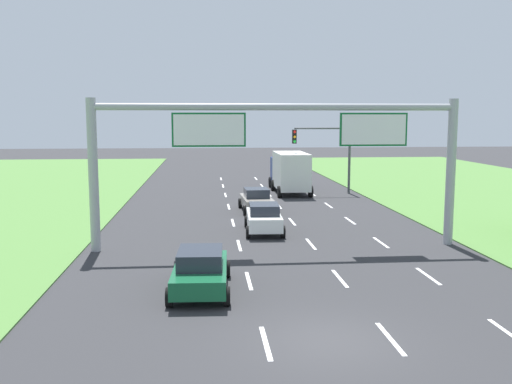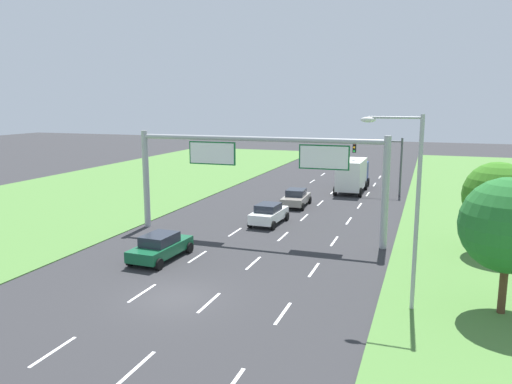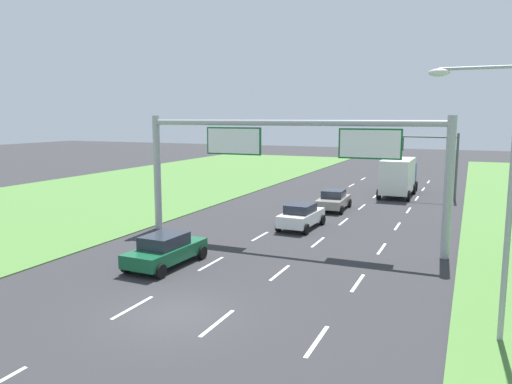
# 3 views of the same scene
# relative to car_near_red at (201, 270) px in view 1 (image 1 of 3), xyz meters

# --- Properties ---
(ground_plane) EXTENTS (200.00, 200.00, 0.00)m
(ground_plane) POSITION_rel_car_near_red_xyz_m (3.55, -4.88, -0.77)
(ground_plane) COLOR #2D2D30
(lane_dashes_inner_left) EXTENTS (0.14, 62.40, 0.01)m
(lane_dashes_inner_left) POSITION_rel_car_near_red_xyz_m (1.80, 7.12, -0.76)
(lane_dashes_inner_left) COLOR white
(lane_dashes_inner_left) RESTS_ON ground_plane
(lane_dashes_inner_right) EXTENTS (0.14, 62.40, 0.01)m
(lane_dashes_inner_right) POSITION_rel_car_near_red_xyz_m (5.30, 7.12, -0.76)
(lane_dashes_inner_right) COLOR white
(lane_dashes_inner_right) RESTS_ON ground_plane
(lane_dashes_slip) EXTENTS (0.14, 62.40, 0.01)m
(lane_dashes_slip) POSITION_rel_car_near_red_xyz_m (8.80, 7.12, -0.76)
(lane_dashes_slip) COLOR white
(lane_dashes_slip) RESTS_ON ground_plane
(car_near_red) EXTENTS (2.27, 4.53, 1.51)m
(car_near_red) POSITION_rel_car_near_red_xyz_m (0.00, 0.00, 0.00)
(car_near_red) COLOR #145633
(car_near_red) RESTS_ON ground_plane
(car_lead_silver) EXTENTS (2.16, 4.23, 1.56)m
(car_lead_silver) POSITION_rel_car_near_red_xyz_m (3.31, 10.13, 0.03)
(car_lead_silver) COLOR white
(car_lead_silver) RESTS_ON ground_plane
(car_mid_lane) EXTENTS (2.23, 4.28, 1.49)m
(car_mid_lane) POSITION_rel_car_near_red_xyz_m (3.56, 17.09, -0.02)
(car_mid_lane) COLOR gray
(car_mid_lane) RESTS_ON ground_plane
(box_truck) EXTENTS (2.71, 7.76, 3.31)m
(box_truck) POSITION_rel_car_near_red_xyz_m (7.08, 26.24, 1.00)
(box_truck) COLOR navy
(box_truck) RESTS_ON ground_plane
(sign_gantry) EXTENTS (17.24, 0.44, 7.00)m
(sign_gantry) POSITION_rel_car_near_red_xyz_m (3.69, 6.54, 4.13)
(sign_gantry) COLOR #9EA0A5
(sign_gantry) RESTS_ON ground_plane
(traffic_light_mast) EXTENTS (4.76, 0.49, 5.60)m
(traffic_light_mast) POSITION_rel_car_near_red_xyz_m (9.87, 25.23, 3.10)
(traffic_light_mast) COLOR #47494F
(traffic_light_mast) RESTS_ON ground_plane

